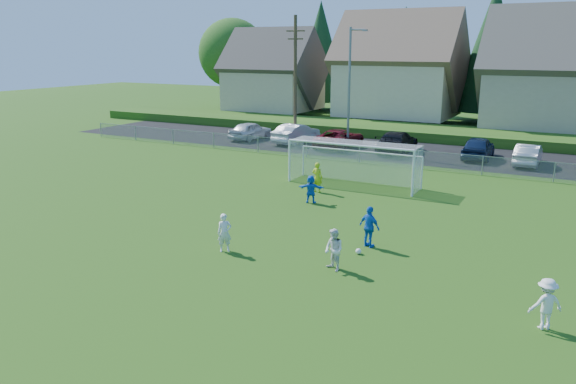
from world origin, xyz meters
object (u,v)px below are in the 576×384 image
(soccer_ball, at_px, (358,251))
(car_a, at_px, (250,131))
(car_d, at_px, (397,142))
(soccer_goal, at_px, (355,156))
(car_c, at_px, (339,138))
(goalkeeper, at_px, (317,177))
(car_e, at_px, (478,147))
(player_blue_a, at_px, (369,227))
(player_blue_b, at_px, (311,189))
(car_f, at_px, (528,155))
(car_b, at_px, (296,133))
(player_white_b, at_px, (334,250))
(player_white_a, at_px, (225,233))
(player_white_c, at_px, (546,304))

(soccer_ball, distance_m, car_a, 27.75)
(car_d, relative_size, soccer_goal, 0.74)
(car_c, bearing_deg, soccer_goal, 119.38)
(goalkeeper, bearing_deg, soccer_ball, 126.62)
(car_a, relative_size, soccer_goal, 0.59)
(car_e, bearing_deg, goalkeeper, 65.24)
(car_e, bearing_deg, player_blue_a, 87.24)
(player_blue_b, relative_size, car_a, 0.32)
(soccer_ball, distance_m, car_f, 21.19)
(goalkeeper, bearing_deg, player_blue_a, 130.53)
(car_b, bearing_deg, player_white_b, 126.87)
(player_white_a, distance_m, car_b, 25.06)
(player_white_b, bearing_deg, car_a, 157.66)
(player_white_c, xyz_separation_m, player_blue_a, (-6.61, 3.94, 0.08))
(player_white_b, height_order, car_e, car_e)
(player_white_b, xyz_separation_m, car_b, (-13.44, 23.16, 0.04))
(car_d, height_order, soccer_goal, soccer_goal)
(car_a, xyz_separation_m, car_d, (12.77, -0.03, 0.04))
(goalkeeper, height_order, car_f, goalkeeper)
(player_white_a, relative_size, car_c, 0.28)
(player_blue_b, bearing_deg, player_white_a, 74.87)
(car_c, bearing_deg, player_white_c, 126.58)
(goalkeeper, bearing_deg, car_b, -56.76)
(player_white_b, xyz_separation_m, player_blue_b, (-4.55, 7.56, -0.05))
(soccer_ball, xyz_separation_m, car_c, (-9.71, 20.94, 0.62))
(player_white_a, xyz_separation_m, goalkeeper, (-0.74, 9.89, 0.07))
(player_blue_a, xyz_separation_m, player_blue_b, (-4.83, 4.72, -0.12))
(car_c, relative_size, car_d, 0.96)
(car_a, distance_m, car_f, 21.84)
(soccer_ball, height_order, player_blue_a, player_blue_a)
(car_f, bearing_deg, player_blue_a, 79.42)
(soccer_ball, bearing_deg, player_white_b, -96.09)
(car_a, bearing_deg, soccer_ball, 136.88)
(player_white_b, height_order, car_f, player_white_b)
(soccer_ball, bearing_deg, car_e, 88.49)
(player_blue_b, xyz_separation_m, goalkeeper, (-0.64, 2.10, 0.11))
(player_blue_a, distance_m, car_a, 27.08)
(soccer_ball, bearing_deg, soccer_goal, 112.38)
(soccer_ball, xyz_separation_m, car_b, (-13.64, 21.26, 0.68))
(soccer_ball, relative_size, car_f, 0.05)
(player_white_b, distance_m, car_b, 26.78)
(player_white_a, height_order, player_blue_a, player_blue_a)
(player_blue_b, relative_size, car_e, 0.31)
(car_b, xyz_separation_m, car_f, (17.53, -0.43, -0.09))
(car_d, bearing_deg, car_c, -1.29)
(car_f, bearing_deg, car_b, -1.13)
(soccer_ball, height_order, car_f, car_f)
(player_white_a, relative_size, car_a, 0.34)
(player_blue_a, distance_m, player_blue_b, 6.75)
(player_white_a, bearing_deg, car_e, 36.45)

